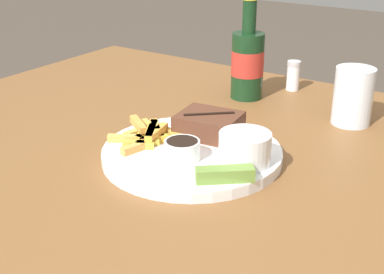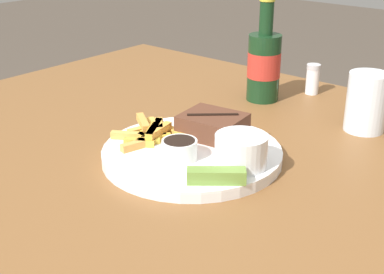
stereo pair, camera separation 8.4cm
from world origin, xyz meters
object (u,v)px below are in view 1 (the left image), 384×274
fork_utensil (145,147)px  dipping_sauce_cup (182,149)px  pickle_spear (225,174)px  drinking_glass (353,96)px  beer_bottle (248,61)px  dinner_plate (192,154)px  steak_portion (209,125)px  salt_shaker (293,75)px  coleslaw_cup (244,147)px

fork_utensil → dipping_sauce_cup: bearing=-32.3°
pickle_spear → drinking_glass: 0.36m
pickle_spear → beer_bottle: bearing=114.4°
pickle_spear → fork_utensil: pickle_spear is taller
fork_utensil → drinking_glass: size_ratio=1.12×
dinner_plate → steak_portion: size_ratio=2.61×
salt_shaker → coleslaw_cup: bearing=-75.7°
fork_utensil → salt_shaker: salt_shaker is taller
steak_portion → dipping_sauce_cup: bearing=-80.7°
steak_portion → pickle_spear: (0.11, -0.13, -0.01)m
drinking_glass → coleslaw_cup: bearing=-102.4°
fork_utensil → drinking_glass: (0.22, 0.33, 0.03)m
dinner_plate → dipping_sauce_cup: size_ratio=5.25×
dinner_plate → beer_bottle: 0.33m
dinner_plate → dipping_sauce_cup: 0.05m
steak_portion → coleslaw_cup: (0.10, -0.07, 0.01)m
steak_portion → pickle_spear: bearing=-50.1°
dipping_sauce_cup → beer_bottle: beer_bottle is taller
salt_shaker → dinner_plate: bearing=-88.2°
steak_portion → beer_bottle: size_ratio=0.50×
pickle_spear → fork_utensil: size_ratio=0.65×
steak_portion → salt_shaker: salt_shaker is taller
fork_utensil → salt_shaker: size_ratio=1.83×
fork_utensil → pickle_spear: bearing=-41.5°
steak_portion → salt_shaker: bearing=90.8°
steak_portion → salt_shaker: size_ratio=1.69×
coleslaw_cup → pickle_spear: coleslaw_cup is taller
steak_portion → coleslaw_cup: 0.12m
fork_utensil → salt_shaker: (0.05, 0.46, 0.01)m
salt_shaker → steak_portion: bearing=-89.2°
beer_bottle → fork_utensil: bearing=-88.3°
coleslaw_cup → drinking_glass: bearing=77.6°
steak_portion → drinking_glass: bearing=54.0°
beer_bottle → drinking_glass: beer_bottle is taller
steak_portion → dipping_sauce_cup: 0.10m
steak_portion → pickle_spear: size_ratio=1.42×
beer_bottle → drinking_glass: bearing=-5.8°
fork_utensil → beer_bottle: bearing=58.7°
coleslaw_cup → fork_utensil: 0.16m
fork_utensil → beer_bottle: size_ratio=0.54×
fork_utensil → beer_bottle: beer_bottle is taller
coleslaw_cup → drinking_glass: drinking_glass is taller
fork_utensil → drinking_glass: drinking_glass is taller
dinner_plate → coleslaw_cup: coleslaw_cup is taller
pickle_spear → drinking_glass: size_ratio=0.73×
dinner_plate → steak_portion: steak_portion is taller
dipping_sauce_cup → fork_utensil: 0.07m
dipping_sauce_cup → fork_utensil: (-0.07, -0.00, -0.01)m
steak_portion → salt_shaker: (-0.01, 0.36, -0.00)m
salt_shaker → pickle_spear: bearing=-76.9°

